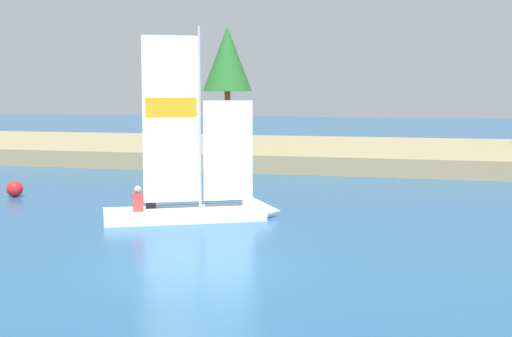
% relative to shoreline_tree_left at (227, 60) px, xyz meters
% --- Properties ---
extents(ground_plane, '(200.00, 200.00, 0.00)m').
position_rel_shoreline_tree_left_xyz_m(ground_plane, '(7.65, -25.30, -5.55)').
color(ground_plane, navy).
extents(shore_bank, '(80.00, 15.71, 0.83)m').
position_rel_shoreline_tree_left_xyz_m(shore_bank, '(7.65, 0.12, -5.13)').
color(shore_bank, '#897A56').
rests_on(shore_bank, ground).
extents(shoreline_tree_left, '(2.79, 2.79, 6.58)m').
position_rel_shoreline_tree_left_xyz_m(shoreline_tree_left, '(0.00, 0.00, 0.00)').
color(shoreline_tree_left, brown).
rests_on(shoreline_tree_left, shore_bank).
extents(sailboat, '(5.07, 3.54, 5.90)m').
position_rel_shoreline_tree_left_xyz_m(sailboat, '(6.05, -19.57, -5.12)').
color(sailboat, white).
rests_on(sailboat, ground).
extents(channel_buoy, '(0.57, 0.57, 0.57)m').
position_rel_shoreline_tree_left_xyz_m(channel_buoy, '(-2.21, -17.18, -5.26)').
color(channel_buoy, red).
rests_on(channel_buoy, ground).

